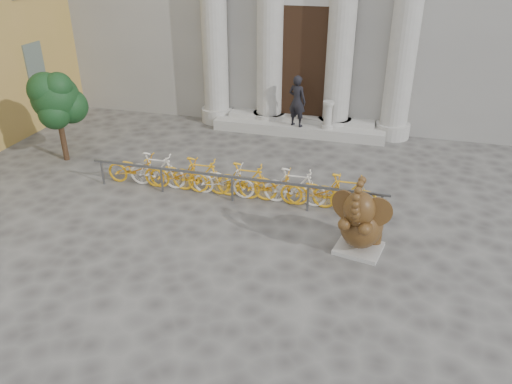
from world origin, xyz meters
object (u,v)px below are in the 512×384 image
(tree, at_px, (56,100))
(pedestrian, at_px, (297,101))
(elephant_statue, at_px, (361,223))
(bike_rack, at_px, (234,180))

(tree, distance_m, pedestrian, 7.63)
(elephant_statue, distance_m, bike_rack, 3.85)
(elephant_statue, bearing_deg, bike_rack, 164.06)
(bike_rack, bearing_deg, tree, 170.49)
(tree, bearing_deg, elephant_statue, -16.44)
(tree, xyz_separation_m, pedestrian, (6.48, 3.97, -0.69))
(bike_rack, distance_m, tree, 6.05)
(bike_rack, xyz_separation_m, tree, (-5.79, 0.97, 1.43))
(tree, bearing_deg, bike_rack, -9.51)
(elephant_statue, distance_m, pedestrian, 7.25)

